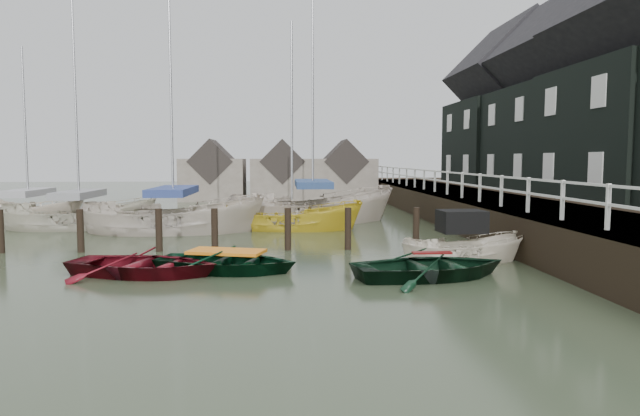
{
  "coord_description": "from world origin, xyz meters",
  "views": [
    {
      "loc": [
        1.06,
        -15.73,
        3.04
      ],
      "look_at": [
        2.26,
        2.96,
        1.4
      ],
      "focal_mm": 32.0,
      "sensor_mm": 36.0,
      "label": 1
    }
  ],
  "objects": [
    {
      "name": "rowboat_red",
      "position": [
        -2.57,
        -0.82,
        0.0
      ],
      "size": [
        4.6,
        3.79,
        0.83
      ],
      "primitive_type": "imported",
      "rotation": [
        0.0,
        0.0,
        1.31
      ],
      "color": "#570C15",
      "rests_on": "ground"
    },
    {
      "name": "pier",
      "position": [
        9.48,
        10.0,
        0.71
      ],
      "size": [
        3.04,
        32.0,
        2.7
      ],
      "color": "black",
      "rests_on": "ground"
    },
    {
      "name": "land_strip",
      "position": [
        15.0,
        10.0,
        0.0
      ],
      "size": [
        14.0,
        38.0,
        1.5
      ],
      "primitive_type": "cube",
      "color": "black",
      "rests_on": "ground"
    },
    {
      "name": "sailboat_c",
      "position": [
        1.43,
        8.55,
        0.01
      ],
      "size": [
        6.29,
        3.15,
        9.88
      ],
      "rotation": [
        0.0,
        0.0,
        1.42
      ],
      "color": "gold",
      "rests_on": "ground"
    },
    {
      "name": "quay_houses",
      "position": [
        14.99,
        8.66,
        5.68
      ],
      "size": [
        6.52,
        28.14,
        10.01
      ],
      "color": "black",
      "rests_on": "ground"
    },
    {
      "name": "sailboat_a",
      "position": [
        -7.74,
        9.4,
        0.06
      ],
      "size": [
        6.69,
        3.17,
        11.85
      ],
      "rotation": [
        0.0,
        0.0,
        1.69
      ],
      "color": "#BEB7A2",
      "rests_on": "ground"
    },
    {
      "name": "rowboat_green",
      "position": [
        -0.47,
        -0.51,
        0.0
      ],
      "size": [
        4.44,
        3.69,
        0.8
      ],
      "primitive_type": "imported",
      "rotation": [
        0.0,
        0.0,
        1.29
      ],
      "color": "black",
      "rests_on": "ground"
    },
    {
      "name": "mooring_pilings",
      "position": [
        -1.11,
        3.0,
        0.5
      ],
      "size": [
        13.72,
        0.22,
        1.8
      ],
      "color": "black",
      "rests_on": "ground"
    },
    {
      "name": "sailboat_d",
      "position": [
        2.45,
        11.07,
        0.06
      ],
      "size": [
        8.57,
        4.74,
        12.62
      ],
      "rotation": [
        0.0,
        0.0,
        1.79
      ],
      "color": "#BAAC9E",
      "rests_on": "ground"
    },
    {
      "name": "rowboat_dkgreen",
      "position": [
        4.82,
        -1.61,
        0.0
      ],
      "size": [
        4.54,
        3.61,
        0.84
      ],
      "primitive_type": "imported",
      "rotation": [
        0.0,
        0.0,
        1.76
      ],
      "color": "black",
      "rests_on": "ground"
    },
    {
      "name": "far_sheds",
      "position": [
        0.83,
        26.0,
        1.86
      ],
      "size": [
        14.0,
        4.08,
        4.39
      ],
      "color": "#665B51",
      "rests_on": "ground"
    },
    {
      "name": "sailboat_e",
      "position": [
        -10.8,
        11.53,
        0.06
      ],
      "size": [
        6.67,
        4.65,
        9.32
      ],
      "rotation": [
        0.0,
        0.0,
        1.16
      ],
      "color": "beige",
      "rests_on": "ground"
    },
    {
      "name": "sailboat_b",
      "position": [
        -3.44,
        7.85,
        0.06
      ],
      "size": [
        7.5,
        2.92,
        12.81
      ],
      "rotation": [
        0.0,
        0.0,
        1.59
      ],
      "color": "beige",
      "rests_on": "ground"
    },
    {
      "name": "ground",
      "position": [
        0.0,
        0.0,
        0.0
      ],
      "size": [
        120.0,
        120.0,
        0.0
      ],
      "primitive_type": "plane",
      "color": "#2C3622",
      "rests_on": "ground"
    },
    {
      "name": "motorboat",
      "position": [
        6.3,
        0.48,
        0.12
      ],
      "size": [
        3.78,
        1.6,
        2.22
      ],
      "rotation": [
        0.0,
        0.0,
        1.63
      ],
      "color": "beige",
      "rests_on": "ground"
    }
  ]
}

